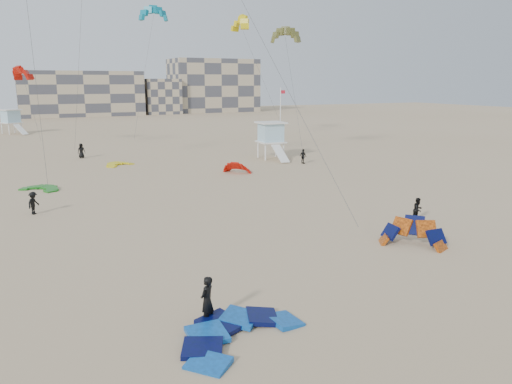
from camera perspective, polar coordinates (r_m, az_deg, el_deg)
name	(u,v)px	position (r m, az deg, el deg)	size (l,w,h in m)	color
ground	(225,309)	(20.95, -3.61, -13.20)	(320.00, 320.00, 0.00)	tan
kite_ground_blue	(239,337)	(18.86, -1.95, -16.27)	(4.65, 4.84, 0.74)	blue
kite_ground_orange	(412,245)	(29.80, 17.39, -5.84)	(3.70, 2.65, 2.56)	orange
kite_ground_green	(41,190)	(46.71, -23.38, 0.22)	(3.16, 3.35, 0.46)	#177E1B
kite_ground_red_far	(237,173)	(51.17, -2.13, 2.24)	(2.92, 2.43, 1.84)	red
kite_ground_yellow	(119,165)	(57.60, -15.36, 2.95)	(3.02, 3.16, 0.59)	yellow
kitesurfer_main	(207,301)	(19.43, -5.62, -12.25)	(0.70, 0.46, 1.92)	black
kitesurfer_b	(418,210)	(34.79, 18.02, -1.92)	(0.77, 0.60, 1.59)	black
kitesurfer_c	(33,203)	(38.15, -24.09, -1.16)	(1.04, 0.60, 1.60)	black
kitesurfer_d	(303,156)	(56.94, 5.41, 4.08)	(0.97, 0.40, 1.66)	black
kitesurfer_e	(81,151)	(64.46, -19.34, 4.47)	(0.88, 0.57, 1.80)	black
kitesurfer_f	(271,133)	(82.76, 1.77, 6.80)	(1.74, 0.55, 1.87)	black
kite_fly_olive	(285,37)	(60.56, 3.35, 17.32)	(4.72, 9.75, 14.46)	olive
kite_fly_yellow	(240,25)	(79.90, -1.80, 18.58)	(9.60, 4.24, 18.18)	yellow
kite_fly_teal_b	(154,15)	(83.31, -11.63, 19.21)	(8.14, 10.65, 19.72)	#0A79A1
kite_fly_red	(22,74)	(76.26, -25.14, 12.07)	(4.97, 4.88, 10.68)	red
lifeguard_tower_near	(271,140)	(60.51, 1.71, 5.91)	(3.33, 6.13, 4.40)	white
lifeguard_tower_far	(11,122)	(100.01, -26.19, 7.22)	(4.19, 6.54, 4.35)	white
flagpole	(280,120)	(63.55, 2.81, 8.22)	(0.68, 0.10, 8.39)	white
condo_mid	(81,94)	(148.56, -19.41, 10.57)	(32.00, 16.00, 12.00)	tan
condo_east	(213,86)	(160.05, -4.89, 12.02)	(26.00, 14.00, 16.00)	tan
condo_fill_right	(161,96)	(150.74, -10.83, 10.68)	(10.00, 10.00, 10.00)	tan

